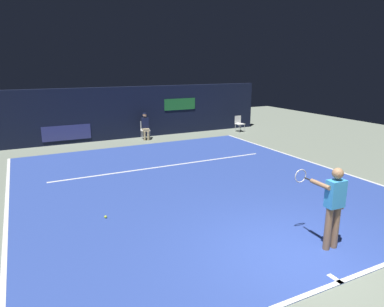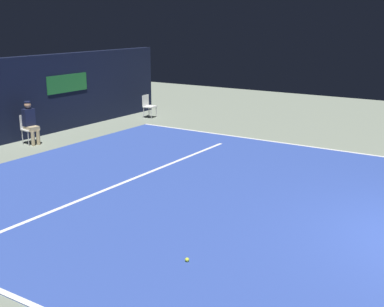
% 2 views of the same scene
% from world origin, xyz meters
% --- Properties ---
extents(ground_plane, '(31.43, 31.43, 0.00)m').
position_xyz_m(ground_plane, '(0.00, 4.85, 0.00)').
color(ground_plane, gray).
extents(court_surface, '(10.52, 11.71, 0.01)m').
position_xyz_m(court_surface, '(0.00, 4.85, 0.01)').
color(court_surface, '#2D479E').
rests_on(court_surface, ground).
extents(line_sideline_left, '(0.10, 11.71, 0.01)m').
position_xyz_m(line_sideline_left, '(5.21, 4.85, 0.01)').
color(line_sideline_left, white).
rests_on(line_sideline_left, court_surface).
extents(line_sideline_right, '(0.10, 11.71, 0.01)m').
position_xyz_m(line_sideline_right, '(-5.21, 4.85, 0.01)').
color(line_sideline_right, white).
rests_on(line_sideline_right, court_surface).
extents(line_service, '(8.21, 0.10, 0.01)m').
position_xyz_m(line_service, '(0.00, 6.90, 0.01)').
color(line_service, white).
rests_on(line_service, court_surface).
extents(line_judge_on_chair, '(0.49, 0.57, 1.32)m').
position_xyz_m(line_judge_on_chair, '(0.93, 11.81, 0.69)').
color(line_judge_on_chair, white).
rests_on(line_judge_on_chair, ground).
extents(courtside_chair_near, '(0.47, 0.45, 0.88)m').
position_xyz_m(courtside_chair_near, '(6.33, 11.44, 0.50)').
color(courtside_chair_near, white).
rests_on(courtside_chair_near, ground).
extents(tennis_ball, '(0.07, 0.07, 0.07)m').
position_xyz_m(tennis_ball, '(-3.03, 3.45, 0.05)').
color(tennis_ball, '#CCE033').
rests_on(tennis_ball, court_surface).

